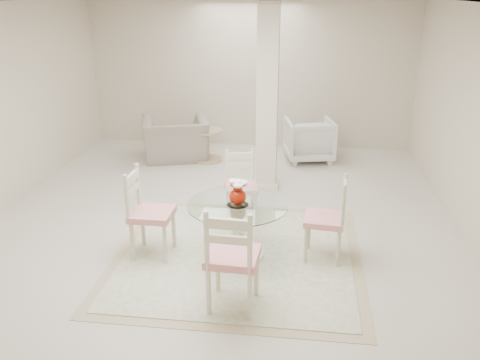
# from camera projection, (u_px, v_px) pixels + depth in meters

# --- Properties ---
(ground) EXTENTS (7.00, 7.00, 0.00)m
(ground) POSITION_uv_depth(u_px,v_px,m) (220.00, 221.00, 6.64)
(ground) COLOR beige
(ground) RESTS_ON ground
(room_shell) EXTENTS (6.02, 7.02, 2.71)m
(room_shell) POSITION_uv_depth(u_px,v_px,m) (218.00, 78.00, 5.98)
(room_shell) COLOR beige
(room_shell) RESTS_ON ground
(column) EXTENTS (0.30, 0.30, 2.70)m
(column) POSITION_uv_depth(u_px,v_px,m) (268.00, 99.00, 7.31)
(column) COLOR beige
(column) RESTS_ON ground
(area_rug) EXTENTS (2.76, 2.76, 0.02)m
(area_rug) POSITION_uv_depth(u_px,v_px,m) (238.00, 255.00, 5.76)
(area_rug) COLOR tan
(area_rug) RESTS_ON ground
(dining_table) EXTENTS (1.11, 1.11, 0.64)m
(dining_table) POSITION_uv_depth(u_px,v_px,m) (238.00, 230.00, 5.65)
(dining_table) COLOR #F4EAC8
(dining_table) RESTS_ON ground
(red_vase) EXTENTS (0.22, 0.21, 0.29)m
(red_vase) POSITION_uv_depth(u_px,v_px,m) (238.00, 192.00, 5.49)
(red_vase) COLOR #9D1704
(red_vase) RESTS_ON dining_table
(dining_chair_east) EXTENTS (0.47, 0.47, 1.06)m
(dining_chair_east) POSITION_uv_depth(u_px,v_px,m) (331.00, 213.00, 5.51)
(dining_chair_east) COLOR beige
(dining_chair_east) RESTS_ON ground
(dining_chair_north) EXTENTS (0.49, 0.49, 1.01)m
(dining_chair_north) POSITION_uv_depth(u_px,v_px,m) (241.00, 181.00, 6.52)
(dining_chair_north) COLOR beige
(dining_chair_north) RESTS_ON ground
(dining_chair_west) EXTENTS (0.46, 0.46, 1.13)m
(dining_chair_west) POSITION_uv_depth(u_px,v_px,m) (145.00, 206.00, 5.60)
(dining_chair_west) COLOR beige
(dining_chair_west) RESTS_ON ground
(dining_chair_south) EXTENTS (0.49, 0.50, 1.17)m
(dining_chair_south) POSITION_uv_depth(u_px,v_px,m) (231.00, 252.00, 4.59)
(dining_chair_south) COLOR #EEE4C3
(dining_chair_south) RESTS_ON ground
(recliner_taupe) EXTENTS (1.36, 1.26, 0.73)m
(recliner_taupe) POSITION_uv_depth(u_px,v_px,m) (176.00, 139.00, 8.95)
(recliner_taupe) COLOR gray
(recliner_taupe) RESTS_ON ground
(armchair_white) EXTENTS (0.94, 0.96, 0.74)m
(armchair_white) POSITION_uv_depth(u_px,v_px,m) (309.00, 140.00, 8.89)
(armchair_white) COLOR silver
(armchair_white) RESTS_ON ground
(side_table) EXTENTS (0.54, 0.54, 0.56)m
(side_table) POSITION_uv_depth(u_px,v_px,m) (207.00, 146.00, 8.88)
(side_table) COLOR tan
(side_table) RESTS_ON ground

